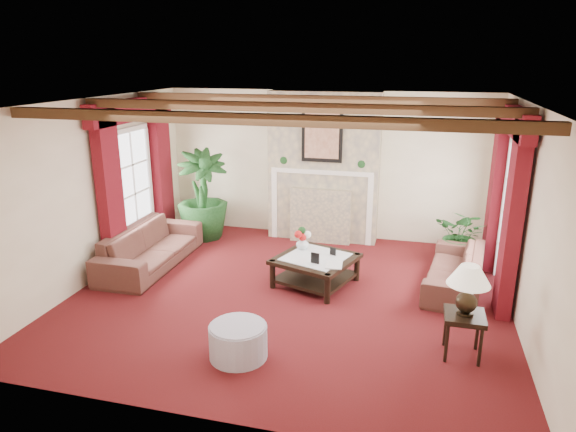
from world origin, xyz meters
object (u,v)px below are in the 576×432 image
(sofa_right, at_px, (456,263))
(coffee_table, at_px, (315,271))
(sofa_left, at_px, (150,240))
(ottoman, at_px, (238,341))
(potted_palm, at_px, (203,214))
(side_table, at_px, (463,335))

(sofa_right, xyz_separation_m, coffee_table, (-2.01, -0.42, -0.15))
(sofa_left, bearing_deg, ottoman, -133.86)
(potted_palm, xyz_separation_m, ottoman, (2.01, -3.69, -0.27))
(side_table, xyz_separation_m, ottoman, (-2.44, -0.66, -0.07))
(sofa_left, xyz_separation_m, coffee_table, (2.74, -0.05, -0.22))
(potted_palm, distance_m, side_table, 5.39)
(sofa_right, height_order, coffee_table, sofa_right)
(sofa_left, relative_size, sofa_right, 1.13)
(coffee_table, distance_m, ottoman, 2.19)
(sofa_right, relative_size, ottoman, 2.96)
(sofa_right, height_order, ottoman, sofa_right)
(side_table, height_order, ottoman, side_table)
(sofa_left, relative_size, side_table, 4.23)
(potted_palm, distance_m, coffee_table, 2.91)
(sofa_right, xyz_separation_m, side_table, (-0.01, -1.91, -0.11))
(potted_palm, bearing_deg, sofa_left, -100.62)
(side_table, bearing_deg, coffee_table, 143.37)
(sofa_right, distance_m, coffee_table, 2.06)
(sofa_right, bearing_deg, side_table, 7.32)
(sofa_left, xyz_separation_m, sofa_right, (4.74, 0.38, -0.06))
(sofa_left, height_order, potted_palm, potted_palm)
(potted_palm, bearing_deg, sofa_right, -14.08)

